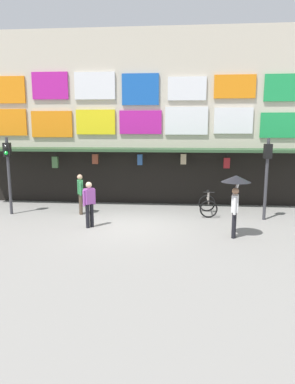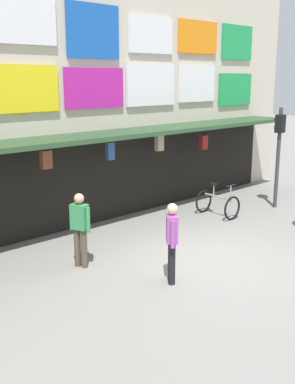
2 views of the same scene
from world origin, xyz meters
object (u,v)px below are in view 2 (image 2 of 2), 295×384
object	(u,v)px
pedestrian_in_red	(80,226)
bicycle_parked	(218,203)
traffic_light_far	(279,142)
pedestrian_in_blue	(172,238)

from	to	relation	value
pedestrian_in_red	bicycle_parked	bearing A→B (deg)	4.23
traffic_light_far	bicycle_parked	world-z (taller)	traffic_light_far
bicycle_parked	pedestrian_in_red	xyz separation A→B (m)	(-5.30, -0.39, 0.55)
traffic_light_far	pedestrian_in_red	size ratio (longest dim) A/B	1.90
pedestrian_in_red	pedestrian_in_blue	distance (m)	2.13
bicycle_parked	traffic_light_far	bearing A→B (deg)	-16.46
pedestrian_in_red	pedestrian_in_blue	xyz separation A→B (m)	(0.88, -1.94, 0.00)
pedestrian_in_red	traffic_light_far	bearing A→B (deg)	-1.89
bicycle_parked	pedestrian_in_blue	xyz separation A→B (m)	(-4.43, -2.33, 0.55)
traffic_light_far	bicycle_parked	xyz separation A→B (m)	(-2.16, 0.64, -1.75)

